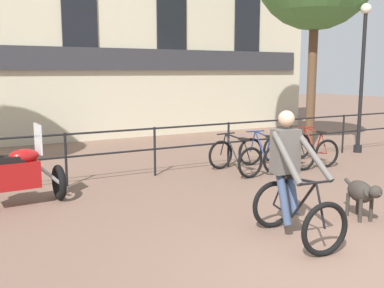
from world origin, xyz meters
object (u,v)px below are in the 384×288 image
(parked_bicycle_mid_left, at_px, (263,154))
(dog, at_px, (362,193))
(parked_bicycle_far_end, at_px, (313,149))
(street_lamp, at_px, (362,70))
(parked_bicycle_near_lamp, at_px, (235,157))
(parked_motorcycle, at_px, (12,173))
(cyclist_with_bike, at_px, (292,182))
(parked_bicycle_mid_right, at_px, (289,151))

(parked_bicycle_mid_left, bearing_deg, dog, 81.21)
(dog, distance_m, parked_bicycle_far_end, 4.22)
(dog, xyz_separation_m, parked_bicycle_mid_left, (0.86, 3.49, -0.06))
(street_lamp, bearing_deg, parked_bicycle_near_lamp, -173.39)
(dog, distance_m, street_lamp, 6.33)
(parked_motorcycle, bearing_deg, street_lamp, -87.62)
(cyclist_with_bike, height_order, parked_bicycle_near_lamp, cyclist_with_bike)
(dog, relative_size, parked_bicycle_near_lamp, 0.77)
(parked_motorcycle, bearing_deg, parked_bicycle_mid_right, -90.12)
(dog, bearing_deg, parked_bicycle_far_end, 70.90)
(parked_motorcycle, height_order, street_lamp, street_lamp)
(cyclist_with_bike, height_order, parked_motorcycle, cyclist_with_bike)
(parked_bicycle_mid_left, xyz_separation_m, parked_bicycle_far_end, (1.52, 0.00, 0.00))
(parked_bicycle_mid_right, bearing_deg, parked_motorcycle, 1.08)
(parked_motorcycle, height_order, parked_bicycle_near_lamp, parked_motorcycle)
(dog, xyz_separation_m, street_lamp, (4.55, 4.00, 1.83))
(dog, height_order, parked_motorcycle, parked_motorcycle)
(dog, height_order, parked_bicycle_mid_right, parked_bicycle_mid_right)
(parked_bicycle_near_lamp, xyz_separation_m, parked_bicycle_far_end, (2.28, 0.00, 0.00))
(cyclist_with_bike, height_order, parked_bicycle_mid_left, cyclist_with_bike)
(parked_bicycle_near_lamp, distance_m, parked_bicycle_mid_right, 1.52)
(parked_bicycle_near_lamp, xyz_separation_m, parked_bicycle_mid_left, (0.76, 0.00, 0.00))
(parked_bicycle_near_lamp, xyz_separation_m, street_lamp, (4.45, 0.52, 1.89))
(parked_bicycle_mid_left, height_order, street_lamp, street_lamp)
(parked_bicycle_near_lamp, relative_size, street_lamp, 0.29)
(street_lamp, bearing_deg, parked_bicycle_mid_left, -172.05)
(cyclist_with_bike, distance_m, parked_bicycle_near_lamp, 3.86)
(cyclist_with_bike, relative_size, street_lamp, 0.43)
(parked_bicycle_near_lamp, bearing_deg, parked_bicycle_far_end, 176.30)
(parked_bicycle_near_lamp, distance_m, parked_bicycle_far_end, 2.28)
(parked_bicycle_mid_right, relative_size, parked_bicycle_far_end, 0.95)
(parked_motorcycle, distance_m, parked_bicycle_near_lamp, 4.59)
(parked_bicycle_near_lamp, bearing_deg, cyclist_with_bike, 63.01)
(street_lamp, bearing_deg, parked_motorcycle, -175.16)
(parked_bicycle_near_lamp, bearing_deg, parked_bicycle_mid_left, 176.30)
(parked_motorcycle, bearing_deg, parked_bicycle_far_end, -90.38)
(parked_bicycle_mid_left, bearing_deg, parked_bicycle_far_end, -174.98)
(parked_bicycle_mid_right, bearing_deg, parked_bicycle_far_end, 178.75)
(parked_bicycle_mid_right, distance_m, parked_bicycle_far_end, 0.76)
(parked_bicycle_mid_right, height_order, street_lamp, street_lamp)
(parked_bicycle_far_end, bearing_deg, parked_bicycle_near_lamp, 7.41)
(parked_motorcycle, distance_m, street_lamp, 9.22)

